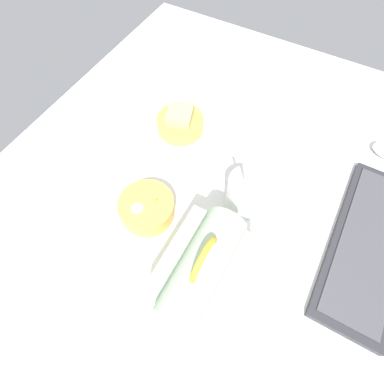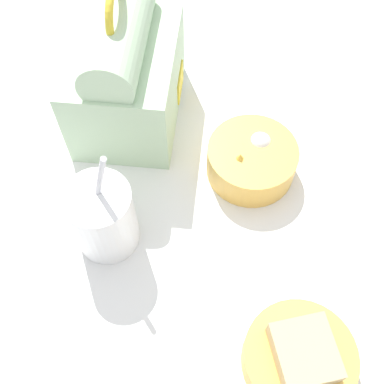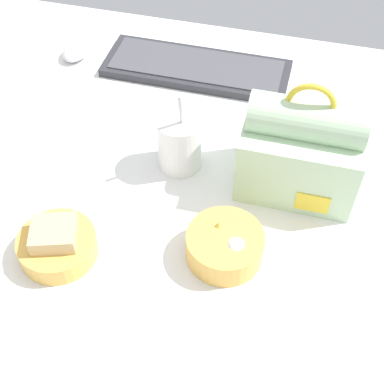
% 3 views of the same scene
% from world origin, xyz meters
% --- Properties ---
extents(desk_surface, '(1.40, 1.10, 0.02)m').
position_xyz_m(desk_surface, '(0.00, 0.00, 0.01)').
color(desk_surface, white).
rests_on(desk_surface, ground).
extents(keyboard, '(0.41, 0.15, 0.02)m').
position_xyz_m(keyboard, '(-0.08, 0.36, 0.03)').
color(keyboard, '#2D2D33').
rests_on(keyboard, desk_surface).
extents(lunch_bag, '(0.20, 0.15, 0.22)m').
position_xyz_m(lunch_bag, '(0.17, 0.08, 0.10)').
color(lunch_bag, '#B7D6AD').
rests_on(lunch_bag, desk_surface).
extents(soup_cup, '(0.08, 0.08, 0.18)m').
position_xyz_m(soup_cup, '(-0.04, 0.07, 0.08)').
color(soup_cup, white).
rests_on(soup_cup, desk_surface).
extents(bento_bowl_sandwich, '(0.13, 0.13, 0.07)m').
position_xyz_m(bento_bowl_sandwich, '(-0.18, -0.17, 0.05)').
color(bento_bowl_sandwich, '#EAB24C').
rests_on(bento_bowl_sandwich, desk_surface).
extents(bento_bowl_snacks, '(0.13, 0.13, 0.06)m').
position_xyz_m(bento_bowl_snacks, '(0.08, -0.11, 0.05)').
color(bento_bowl_snacks, '#EAB24C').
rests_on(bento_bowl_snacks, desk_surface).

